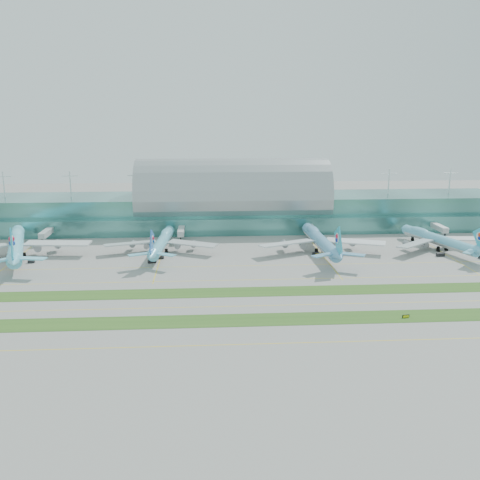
{
  "coord_description": "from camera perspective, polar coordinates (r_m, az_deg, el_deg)",
  "views": [
    {
      "loc": [
        -16.36,
        -203.44,
        71.37
      ],
      "look_at": [
        0.0,
        55.0,
        9.0
      ],
      "focal_mm": 40.0,
      "sensor_mm": 36.0,
      "label": 1
    }
  ],
  "objects": [
    {
      "name": "airliner_b",
      "position": [
        280.48,
        -8.32,
        -0.14
      ],
      "size": [
        59.36,
        67.56,
        18.59
      ],
      "rotation": [
        0.0,
        0.0,
        -0.07
      ],
      "color": "#66C6E2",
      "rests_on": "ground"
    },
    {
      "name": "gse_g",
      "position": [
        288.95,
        20.6,
        -1.47
      ],
      "size": [
        4.23,
        2.08,
        1.65
      ],
      "primitive_type": "cube",
      "rotation": [
        0.0,
        0.0,
        0.09
      ],
      "color": "black",
      "rests_on": "ground"
    },
    {
      "name": "gse_c",
      "position": [
        262.26,
        -9.38,
        -2.26
      ],
      "size": [
        4.26,
        3.04,
        1.56
      ],
      "primitive_type": "cube",
      "rotation": [
        0.0,
        0.0,
        0.32
      ],
      "color": "black",
      "rests_on": "ground"
    },
    {
      "name": "gse_d",
      "position": [
        268.98,
        -8.46,
        -1.84
      ],
      "size": [
        3.28,
        1.83,
        1.39
      ],
      "primitive_type": "cube",
      "rotation": [
        0.0,
        0.0,
        0.04
      ],
      "color": "black",
      "rests_on": "ground"
    },
    {
      "name": "taxiway_sign_east",
      "position": [
        200.53,
        17.27,
        -7.78
      ],
      "size": [
        2.68,
        0.75,
        1.13
      ],
      "rotation": [
        0.0,
        0.0,
        0.17
      ],
      "color": "black",
      "rests_on": "ground"
    },
    {
      "name": "gse_b",
      "position": [
        277.98,
        -21.37,
        -2.15
      ],
      "size": [
        3.09,
        1.89,
        1.33
      ],
      "primitive_type": "cube",
      "rotation": [
        0.0,
        0.0,
        0.03
      ],
      "color": "black",
      "rests_on": "ground"
    },
    {
      "name": "gse_f",
      "position": [
        275.34,
        8.06,
        -1.46
      ],
      "size": [
        3.67,
        2.48,
        1.48
      ],
      "primitive_type": "cube",
      "rotation": [
        0.0,
        0.0,
        0.28
      ],
      "color": "black",
      "rests_on": "ground"
    },
    {
      "name": "grass_strip_far",
      "position": [
        218.08,
        0.88,
        -5.55
      ],
      "size": [
        420.0,
        12.0,
        0.08
      ],
      "primitive_type": "cube",
      "color": "#2D591E",
      "rests_on": "ground"
    },
    {
      "name": "airliner_c",
      "position": [
        280.38,
        8.57,
        -0.0
      ],
      "size": [
        66.82,
        75.79,
        20.87
      ],
      "rotation": [
        0.0,
        0.0,
        0.03
      ],
      "color": "#5C9FCC",
      "rests_on": "ground"
    },
    {
      "name": "airliner_d",
      "position": [
        301.72,
        20.36,
        0.1
      ],
      "size": [
        56.42,
        65.36,
        18.38
      ],
      "rotation": [
        0.0,
        0.0,
        0.29
      ],
      "color": "#62B8D7",
      "rests_on": "ground"
    },
    {
      "name": "taxiline_a",
      "position": [
        171.82,
        2.21,
        -11.01
      ],
      "size": [
        420.0,
        0.35,
        0.01
      ],
      "primitive_type": "cube",
      "color": "yellow",
      "rests_on": "ground"
    },
    {
      "name": "taxiline_d",
      "position": [
        254.21,
        0.21,
        -2.76
      ],
      "size": [
        420.0,
        0.35,
        0.01
      ],
      "primitive_type": "cube",
      "color": "yellow",
      "rests_on": "ground"
    },
    {
      "name": "taxiline_b",
      "position": [
        203.1,
        1.24,
        -7.03
      ],
      "size": [
        420.0,
        0.35,
        0.01
      ],
      "primitive_type": "cube",
      "color": "yellow",
      "rests_on": "ground"
    },
    {
      "name": "grass_strip_near",
      "position": [
        190.09,
        1.6,
        -8.5
      ],
      "size": [
        420.0,
        12.0,
        0.08
      ],
      "primitive_type": "cube",
      "color": "#2D591E",
      "rests_on": "ground"
    },
    {
      "name": "taxiline_c",
      "position": [
        233.23,
        0.58,
        -4.28
      ],
      "size": [
        420.0,
        0.35,
        0.01
      ],
      "primitive_type": "cube",
      "color": "yellow",
      "rests_on": "ground"
    },
    {
      "name": "airliner_a",
      "position": [
        289.28,
        -22.77,
        -0.38
      ],
      "size": [
        69.69,
        80.8,
        22.77
      ],
      "rotation": [
        0.0,
        0.0,
        0.3
      ],
      "color": "#6BD1ED",
      "rests_on": "ground"
    },
    {
      "name": "ground",
      "position": [
        216.22,
        0.93,
        -5.73
      ],
      "size": [
        700.0,
        700.0,
        0.0
      ],
      "primitive_type": "plane",
      "color": "gray",
      "rests_on": "ground"
    },
    {
      "name": "terminal",
      "position": [
        337.51,
        -0.79,
        3.79
      ],
      "size": [
        340.0,
        69.1,
        36.0
      ],
      "color": "#3D7A75",
      "rests_on": "ground"
    },
    {
      "name": "gse_e",
      "position": [
        272.35,
        8.48,
        -1.64
      ],
      "size": [
        3.89,
        2.11,
        1.45
      ],
      "primitive_type": "cube",
      "rotation": [
        0.0,
        0.0,
        -0.07
      ],
      "color": "#E1AF0D",
      "rests_on": "ground"
    }
  ]
}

